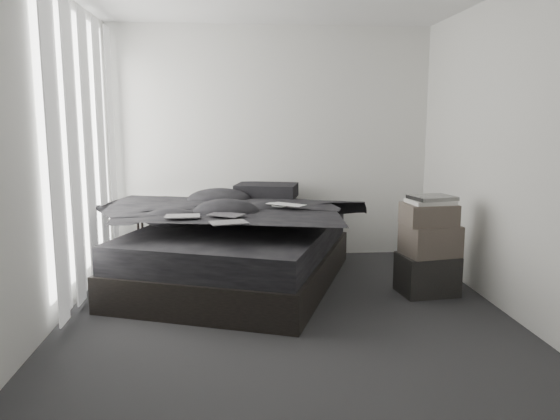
{
  "coord_description": "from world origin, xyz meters",
  "views": [
    {
      "loc": [
        -0.39,
        -4.12,
        1.59
      ],
      "look_at": [
        0.0,
        0.8,
        0.75
      ],
      "focal_mm": 35.0,
      "sensor_mm": 36.0,
      "label": 1
    }
  ],
  "objects": [
    {
      "name": "floor",
      "position": [
        0.0,
        0.0,
        0.0
      ],
      "size": [
        3.6,
        4.2,
        0.01
      ],
      "primitive_type": "cube",
      "color": "#2B2A2D",
      "rests_on": "ground"
    },
    {
      "name": "wall_back",
      "position": [
        0.0,
        2.1,
        1.3
      ],
      "size": [
        3.6,
        0.01,
        2.6
      ],
      "primitive_type": "cube",
      "color": "silver",
      "rests_on": "ground"
    },
    {
      "name": "wall_front",
      "position": [
        0.0,
        -2.1,
        1.3
      ],
      "size": [
        3.6,
        0.01,
        2.6
      ],
      "primitive_type": "cube",
      "color": "silver",
      "rests_on": "ground"
    },
    {
      "name": "wall_left",
      "position": [
        -1.8,
        0.0,
        1.3
      ],
      "size": [
        0.01,
        4.2,
        2.6
      ],
      "primitive_type": "cube",
      "color": "silver",
      "rests_on": "ground"
    },
    {
      "name": "wall_right",
      "position": [
        1.8,
        0.0,
        1.3
      ],
      "size": [
        0.01,
        4.2,
        2.6
      ],
      "primitive_type": "cube",
      "color": "silver",
      "rests_on": "ground"
    },
    {
      "name": "window_left",
      "position": [
        -1.78,
        0.9,
        1.35
      ],
      "size": [
        0.02,
        2.0,
        2.3
      ],
      "primitive_type": "cube",
      "color": "white",
      "rests_on": "wall_left"
    },
    {
      "name": "curtain_left",
      "position": [
        -1.73,
        0.9,
        1.28
      ],
      "size": [
        0.06,
        2.12,
        2.48
      ],
      "primitive_type": "cube",
      "color": "white",
      "rests_on": "wall_left"
    },
    {
      "name": "bed",
      "position": [
        -0.39,
        1.02,
        0.16
      ],
      "size": [
        2.44,
        2.78,
        0.32
      ],
      "primitive_type": "cube",
      "rotation": [
        0.0,
        0.0,
        -0.35
      ],
      "color": "black",
      "rests_on": "floor"
    },
    {
      "name": "mattress",
      "position": [
        -0.39,
        1.02,
        0.44
      ],
      "size": [
        2.35,
        2.69,
        0.25
      ],
      "primitive_type": "cube",
      "rotation": [
        0.0,
        0.0,
        -0.35
      ],
      "color": "black",
      "rests_on": "bed"
    },
    {
      "name": "duvet",
      "position": [
        -0.4,
        0.97,
        0.7
      ],
      "size": [
        2.28,
        2.44,
        0.27
      ],
      "primitive_type": "imported",
      "rotation": [
        0.0,
        0.0,
        -0.35
      ],
      "color": "black",
      "rests_on": "mattress"
    },
    {
      "name": "pillow_lower",
      "position": [
        -0.13,
        1.89,
        0.64
      ],
      "size": [
        0.82,
        0.68,
        0.16
      ],
      "primitive_type": "cube",
      "rotation": [
        0.0,
        0.0,
        -0.35
      ],
      "color": "black",
      "rests_on": "mattress"
    },
    {
      "name": "pillow_upper",
      "position": [
        -0.07,
        1.84,
        0.79
      ],
      "size": [
        0.74,
        0.59,
        0.15
      ],
      "primitive_type": "cube",
      "rotation": [
        0.0,
        0.0,
        -0.24
      ],
      "color": "black",
      "rests_on": "pillow_lower"
    },
    {
      "name": "laptop",
      "position": [
        0.04,
        0.93,
        0.85
      ],
      "size": [
        0.44,
        0.42,
        0.03
      ],
      "primitive_type": "imported",
      "rotation": [
        0.0,
        0.0,
        -0.66
      ],
      "color": "silver",
      "rests_on": "duvet"
    },
    {
      "name": "comic_a",
      "position": [
        -0.86,
        0.53,
        0.84
      ],
      "size": [
        0.3,
        0.2,
        0.01
      ],
      "primitive_type": "cube",
      "rotation": [
        0.0,
        0.0,
        0.04
      ],
      "color": "black",
      "rests_on": "duvet"
    },
    {
      "name": "comic_b",
      "position": [
        -0.49,
        0.58,
        0.84
      ],
      "size": [
        0.35,
        0.32,
        0.01
      ],
      "primitive_type": "cube",
      "rotation": [
        0.0,
        0.0,
        -0.56
      ],
      "color": "black",
      "rests_on": "duvet"
    },
    {
      "name": "comic_c",
      "position": [
        -0.46,
        0.21,
        0.85
      ],
      "size": [
        0.33,
        0.26,
        0.01
      ],
      "primitive_type": "cube",
      "rotation": [
        0.0,
        0.0,
        0.26
      ],
      "color": "black",
      "rests_on": "duvet"
    },
    {
      "name": "side_stand",
      "position": [
        -1.2,
        1.18,
        0.33
      ],
      "size": [
        0.45,
        0.45,
        0.66
      ],
      "primitive_type": "cylinder",
      "rotation": [
        0.0,
        0.0,
        0.32
      ],
      "color": "black",
      "rests_on": "floor"
    },
    {
      "name": "papers",
      "position": [
        -1.19,
        1.18,
        0.66
      ],
      "size": [
        0.31,
        0.29,
        0.01
      ],
      "primitive_type": "cube",
      "rotation": [
        0.0,
        0.0,
        0.5
      ],
      "color": "white",
      "rests_on": "side_stand"
    },
    {
      "name": "floor_books",
      "position": [
        -1.03,
        1.14,
        0.07
      ],
      "size": [
        0.17,
        0.22,
        0.14
      ],
      "primitive_type": "cube",
      "rotation": [
        0.0,
        0.0,
        0.14
      ],
      "color": "black",
      "rests_on": "floor"
    },
    {
      "name": "box_lower",
      "position": [
        1.32,
        0.55,
        0.18
      ],
      "size": [
        0.54,
        0.44,
        0.36
      ],
      "primitive_type": "cube",
      "rotation": [
        0.0,
        0.0,
        0.13
      ],
      "color": "black",
      "rests_on": "floor"
    },
    {
      "name": "box_mid",
      "position": [
        1.34,
        0.54,
        0.5
      ],
      "size": [
        0.52,
        0.44,
        0.28
      ],
      "primitive_type": "cube",
      "rotation": [
        0.0,
        0.0,
        0.2
      ],
      "color": "#534941",
      "rests_on": "box_lower"
    },
    {
      "name": "box_upper",
      "position": [
        1.31,
        0.55,
        0.74
      ],
      "size": [
        0.46,
        0.38,
        0.19
      ],
      "primitive_type": "cube",
      "rotation": [
        0.0,
        0.0,
        0.07
      ],
      "color": "#534941",
      "rests_on": "box_mid"
    },
    {
      "name": "art_book_white",
      "position": [
        1.32,
        0.55,
        0.85
      ],
      "size": [
        0.41,
        0.34,
        0.04
      ],
      "primitive_type": "cube",
      "rotation": [
        0.0,
        0.0,
        0.13
      ],
      "color": "silver",
      "rests_on": "box_upper"
    },
    {
      "name": "art_book_snake",
      "position": [
        1.34,
        0.54,
        0.89
      ],
      "size": [
        0.42,
        0.36,
        0.03
      ],
      "primitive_type": "cube",
      "rotation": [
        0.0,
        0.0,
        0.23
      ],
      "color": "silver",
      "rests_on": "art_book_white"
    }
  ]
}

